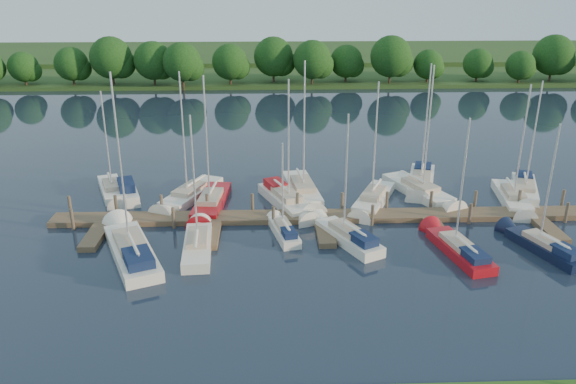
{
  "coord_description": "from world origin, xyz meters",
  "views": [
    {
      "loc": [
        -3.85,
        -30.56,
        16.98
      ],
      "look_at": [
        -2.5,
        8.0,
        2.2
      ],
      "focal_mm": 35.0,
      "sensor_mm": 36.0,
      "label": 1
    }
  ],
  "objects_px": {
    "dock": "(322,220)",
    "sailboat_s_2": "(284,232)",
    "sailboat_n_5": "(303,192)",
    "motorboat": "(127,193)",
    "sailboat_n_0": "(112,191)"
  },
  "relations": [
    {
      "from": "motorboat",
      "to": "sailboat_n_5",
      "type": "distance_m",
      "value": 14.56
    },
    {
      "from": "dock",
      "to": "sailboat_n_5",
      "type": "distance_m",
      "value": 5.67
    },
    {
      "from": "dock",
      "to": "sailboat_n_5",
      "type": "xyz_separation_m",
      "value": [
        -1.09,
        5.57,
        0.08
      ]
    },
    {
      "from": "sailboat_n_0",
      "to": "sailboat_n_5",
      "type": "height_order",
      "value": "sailboat_n_5"
    },
    {
      "from": "sailboat_n_0",
      "to": "motorboat",
      "type": "bearing_deg",
      "value": 136.08
    },
    {
      "from": "sailboat_n_0",
      "to": "sailboat_n_5",
      "type": "distance_m",
      "value": 15.96
    },
    {
      "from": "dock",
      "to": "sailboat_s_2",
      "type": "height_order",
      "value": "sailboat_s_2"
    },
    {
      "from": "motorboat",
      "to": "sailboat_n_0",
      "type": "bearing_deg",
      "value": -41.64
    },
    {
      "from": "sailboat_n_5",
      "to": "sailboat_s_2",
      "type": "relative_size",
      "value": 1.65
    },
    {
      "from": "sailboat_n_0",
      "to": "sailboat_s_2",
      "type": "distance_m",
      "value": 16.55
    },
    {
      "from": "dock",
      "to": "sailboat_n_5",
      "type": "bearing_deg",
      "value": 101.09
    },
    {
      "from": "sailboat_n_0",
      "to": "sailboat_n_5",
      "type": "xyz_separation_m",
      "value": [
        15.94,
        -0.88,
        0.01
      ]
    },
    {
      "from": "motorboat",
      "to": "dock",
      "type": "bearing_deg",
      "value": 140.61
    },
    {
      "from": "sailboat_n_5",
      "to": "sailboat_s_2",
      "type": "height_order",
      "value": "sailboat_n_5"
    },
    {
      "from": "sailboat_n_5",
      "to": "sailboat_s_2",
      "type": "bearing_deg",
      "value": 69.64
    }
  ]
}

